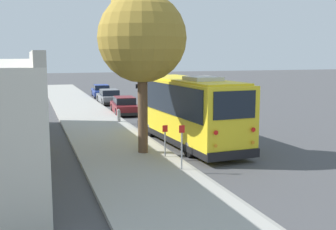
{
  "coord_description": "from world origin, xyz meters",
  "views": [
    {
      "loc": [
        -20.51,
        7.66,
        4.43
      ],
      "look_at": [
        -0.14,
        0.92,
        1.3
      ],
      "focal_mm": 45.0,
      "sensor_mm": 36.0,
      "label": 1
    }
  ],
  "objects": [
    {
      "name": "ground_plane",
      "position": [
        0.0,
        0.0,
        0.0
      ],
      "size": [
        160.0,
        160.0,
        0.0
      ],
      "primitive_type": "plane",
      "color": "#474749"
    },
    {
      "name": "sidewalk_slab",
      "position": [
        0.0,
        3.9,
        0.07
      ],
      "size": [
        80.0,
        3.9,
        0.15
      ],
      "primitive_type": "cube",
      "color": "#A3A099",
      "rests_on": "ground"
    },
    {
      "name": "curb_strip",
      "position": [
        0.0,
        1.88,
        0.07
      ],
      "size": [
        80.0,
        0.14,
        0.15
      ],
      "primitive_type": "cube",
      "color": "gray",
      "rests_on": "ground"
    },
    {
      "name": "shuttle_bus",
      "position": [
        -1.47,
        0.32,
        1.82
      ],
      "size": [
        8.99,
        3.12,
        3.41
      ],
      "rotation": [
        0.0,
        0.0,
        0.06
      ],
      "color": "yellow",
      "rests_on": "ground"
    },
    {
      "name": "parked_sedan_maroon",
      "position": [
        9.95,
        0.99,
        0.59
      ],
      "size": [
        4.56,
        1.95,
        1.28
      ],
      "rotation": [
        0.0,
        0.0,
        -0.07
      ],
      "color": "maroon",
      "rests_on": "ground"
    },
    {
      "name": "parked_sedan_gray",
      "position": [
        16.73,
        0.87,
        0.59
      ],
      "size": [
        4.44,
        1.85,
        1.28
      ],
      "rotation": [
        0.0,
        0.0,
        -0.02
      ],
      "color": "slate",
      "rests_on": "ground"
    },
    {
      "name": "parked_sedan_blue",
      "position": [
        22.86,
        0.58,
        0.59
      ],
      "size": [
        4.7,
        1.94,
        1.27
      ],
      "rotation": [
        0.0,
        0.0,
        -0.06
      ],
      "color": "navy",
      "rests_on": "ground"
    },
    {
      "name": "street_tree",
      "position": [
        -2.95,
        3.03,
        5.33
      ],
      "size": [
        3.79,
        3.79,
        7.41
      ],
      "color": "brown",
      "rests_on": "sidewalk_slab"
    },
    {
      "name": "sign_post_near",
      "position": [
        -6.14,
        2.37,
        1.01
      ],
      "size": [
        0.06,
        0.22,
        1.66
      ],
      "color": "gray",
      "rests_on": "sidewalk_slab"
    },
    {
      "name": "sign_post_far",
      "position": [
        -4.12,
        2.37,
        0.84
      ],
      "size": [
        0.06,
        0.22,
        1.34
      ],
      "color": "gray",
      "rests_on": "sidewalk_slab"
    },
    {
      "name": "fire_hydrant",
      "position": [
        5.58,
        2.32,
        0.55
      ],
      "size": [
        0.22,
        0.22,
        0.81
      ],
      "color": "#99999E",
      "rests_on": "sidewalk_slab"
    }
  ]
}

